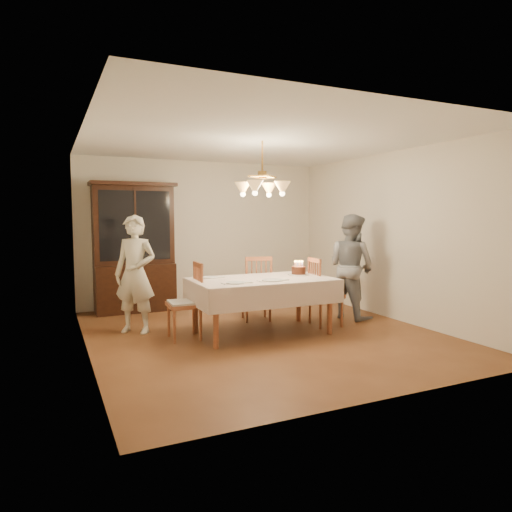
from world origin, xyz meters
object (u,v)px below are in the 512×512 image
china_hutch (134,250)px  chair_far_side (256,292)px  elderly_woman (135,274)px  dining_table (262,284)px  birthday_cake (299,271)px

china_hutch → chair_far_side: (1.58, -1.49, -0.60)m
elderly_woman → dining_table: bearing=10.9°
elderly_woman → chair_far_side: bearing=37.0°
dining_table → birthday_cake: birthday_cake is taller
dining_table → china_hutch: 2.63m
china_hutch → birthday_cake: 2.90m
china_hutch → elderly_woman: (-0.25, -1.48, -0.23)m
china_hutch → birthday_cake: size_ratio=7.20×
dining_table → birthday_cake: (0.64, 0.11, 0.13)m
birthday_cake → chair_far_side: bearing=119.7°
china_hutch → elderly_woman: 1.52m
chair_far_side → birthday_cake: (0.37, -0.65, 0.37)m
dining_table → elderly_woman: size_ratio=1.17×
birthday_cake → dining_table: bearing=-170.0°
chair_far_side → china_hutch: bearing=136.6°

